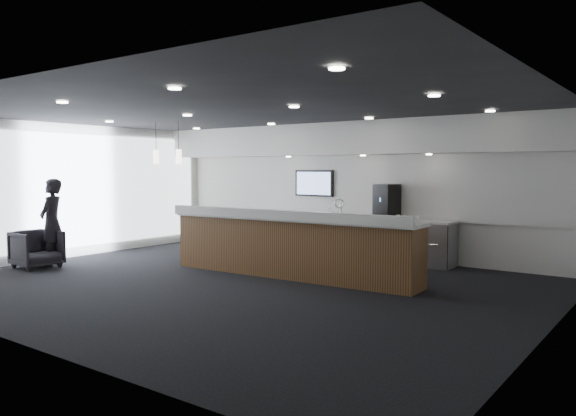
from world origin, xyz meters
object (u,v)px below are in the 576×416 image
Objects in this scene: lounge_guest at (52,222)px; service_counter at (291,246)px; armchair at (37,249)px; coffee_machine at (387,201)px.

service_counter is at bearing 79.14° from lounge_guest.
service_counter is 2.84× the size of lounge_guest.
coffee_machine is at bearing -44.89° from armchair.
armchair is 0.47× the size of lounge_guest.
armchair is at bearing -125.66° from coffee_machine.
lounge_guest reaches higher than armchair.
lounge_guest is (-0.01, 0.35, 0.52)m from armchair.
service_counter is at bearing -61.00° from armchair.
coffee_machine is 7.27m from armchair.
lounge_guest is (-4.68, -1.93, 0.32)m from service_counter.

